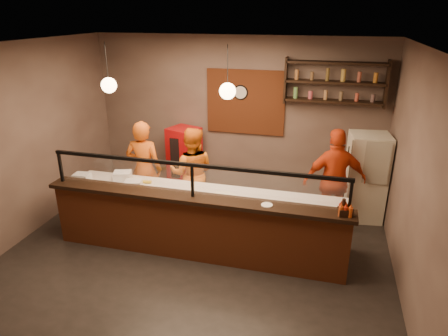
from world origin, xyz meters
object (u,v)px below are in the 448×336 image
(cook_mid, at_px, (192,173))
(pizza_dough, at_px, (223,197))
(wall_clock, at_px, (241,92))
(red_cooler, at_px, (185,159))
(pepper_mill, at_px, (343,206))
(cook_left, at_px, (144,169))
(fridge, at_px, (365,177))
(cook_right, at_px, (335,181))
(condiment_caddy, at_px, (345,212))

(cook_mid, xyz_separation_m, pizza_dough, (0.83, -0.92, 0.05))
(wall_clock, distance_m, red_cooler, 1.85)
(red_cooler, xyz_separation_m, pepper_mill, (3.18, -2.45, 0.49))
(cook_left, bearing_deg, fridge, -171.80)
(pepper_mill, bearing_deg, pizza_dough, 167.46)
(cook_right, bearing_deg, cook_left, -10.96)
(fridge, bearing_deg, pizza_dough, -150.52)
(pepper_mill, bearing_deg, cook_left, 161.78)
(pepper_mill, bearing_deg, fridge, 77.45)
(wall_clock, distance_m, pizza_dough, 2.66)
(fridge, distance_m, condiment_caddy, 2.14)
(fridge, xyz_separation_m, condiment_caddy, (-0.42, -2.08, 0.30))
(red_cooler, distance_m, condiment_caddy, 4.09)
(cook_mid, distance_m, condiment_caddy, 2.98)
(red_cooler, bearing_deg, pizza_dough, -35.85)
(red_cooler, bearing_deg, cook_mid, -43.55)
(wall_clock, bearing_deg, cook_right, -33.34)
(pizza_dough, bearing_deg, red_cooler, 124.25)
(cook_left, bearing_deg, pepper_mill, 157.10)
(pizza_dough, height_order, condiment_caddy, condiment_caddy)
(pizza_dough, distance_m, condiment_caddy, 1.88)
(fridge, bearing_deg, cook_mid, -173.60)
(cook_mid, distance_m, cook_right, 2.53)
(cook_right, bearing_deg, pepper_mill, 77.07)
(pizza_dough, xyz_separation_m, pepper_mill, (1.78, -0.40, 0.27))
(red_cooler, bearing_deg, cook_right, 2.42)
(cook_mid, bearing_deg, pepper_mill, 142.37)
(cook_right, height_order, fridge, cook_right)
(cook_mid, xyz_separation_m, pepper_mill, (2.62, -1.32, 0.31))
(wall_clock, distance_m, pepper_mill, 3.56)
(cook_mid, xyz_separation_m, condiment_caddy, (2.65, -1.35, 0.25))
(cook_left, relative_size, red_cooler, 1.35)
(red_cooler, xyz_separation_m, pizza_dough, (1.40, -2.06, 0.23))
(wall_clock, xyz_separation_m, cook_mid, (-0.57, -1.44, -1.24))
(cook_left, relative_size, condiment_caddy, 9.90)
(red_cooler, bearing_deg, cook_left, -83.03)
(red_cooler, relative_size, pizza_dough, 3.05)
(cook_right, xyz_separation_m, fridge, (0.55, 0.57, -0.11))
(wall_clock, xyz_separation_m, cook_right, (1.95, -1.28, -1.18))
(wall_clock, height_order, condiment_caddy, wall_clock)
(cook_left, distance_m, pepper_mill, 3.68)
(wall_clock, relative_size, pizza_dough, 0.67)
(fridge, bearing_deg, condiment_caddy, -108.46)
(cook_right, relative_size, fridge, 1.13)
(cook_left, height_order, cook_right, cook_right)
(red_cooler, height_order, pepper_mill, red_cooler)
(cook_right, relative_size, pizza_dough, 4.12)
(fridge, distance_m, red_cooler, 3.66)
(cook_mid, relative_size, fridge, 1.06)
(wall_clock, relative_size, condiment_caddy, 1.63)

